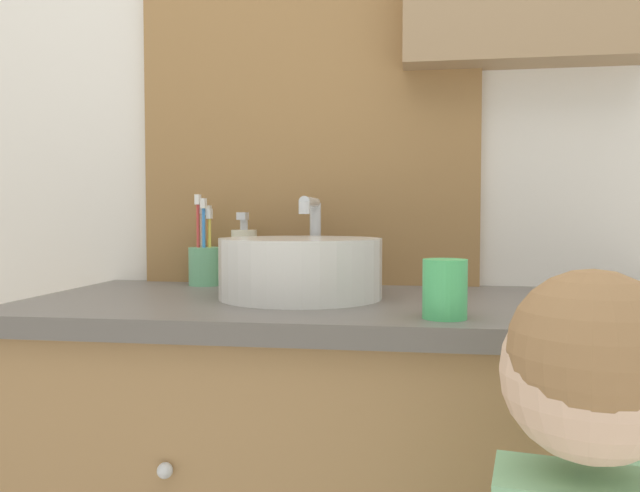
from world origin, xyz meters
name	(u,v)px	position (x,y,z in m)	size (l,w,h in m)	color
wall_back	(383,74)	(0.01, 0.62, 1.28)	(3.20, 0.18, 2.50)	silver
sink_basin	(301,266)	(-0.12, 0.34, 0.86)	(0.30, 0.35, 0.19)	silver
toothbrush_holder	(205,262)	(-0.37, 0.52, 0.86)	(0.07, 0.07, 0.20)	#66B27F
soap_dispenser	(244,257)	(-0.28, 0.51, 0.87)	(0.06, 0.06, 0.16)	beige
drinking_cup	(445,289)	(0.13, 0.14, 0.85)	(0.07, 0.07, 0.09)	#4CC670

